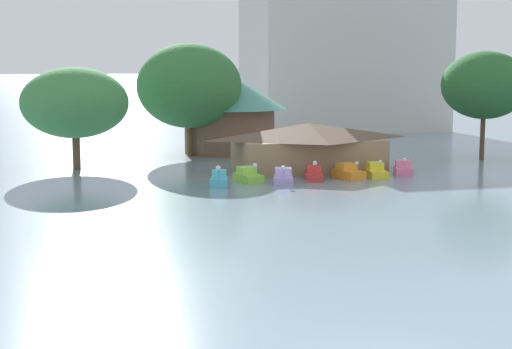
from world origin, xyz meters
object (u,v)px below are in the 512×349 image
at_px(boathouse, 308,146).
at_px(pedal_boat_orange, 348,172).
at_px(pedal_boat_cyan, 219,180).
at_px(shoreline_tree_right, 485,85).
at_px(pedal_boat_lavender, 283,177).
at_px(pedal_boat_yellow, 376,171).
at_px(shoreline_tree_mid, 189,86).
at_px(background_building_block, 342,55).
at_px(pedal_boat_pink, 403,169).
at_px(shoreline_tree_tall_left, 75,103).
at_px(pedal_boat_lime, 248,176).
at_px(pedal_boat_red, 314,174).
at_px(green_roof_pavilion, 230,109).

bearing_deg(boathouse, pedal_boat_orange, -73.34).
relative_size(pedal_boat_cyan, shoreline_tree_right, 0.24).
xyz_separation_m(pedal_boat_lavender, pedal_boat_yellow, (8.54, 1.41, -0.01)).
bearing_deg(pedal_boat_cyan, shoreline_tree_right, 124.40).
bearing_deg(shoreline_tree_mid, background_building_block, 46.33).
bearing_deg(shoreline_tree_right, background_building_block, 90.54).
distance_m(pedal_boat_pink, shoreline_tree_tall_left, 29.64).
relative_size(pedal_boat_yellow, shoreline_tree_right, 0.27).
bearing_deg(pedal_boat_lime, pedal_boat_red, 73.01).
relative_size(pedal_boat_red, shoreline_tree_right, 0.28).
xyz_separation_m(pedal_boat_lime, shoreline_tree_mid, (-1.70, 18.54, 6.80)).
height_order(pedal_boat_pink, boathouse, boathouse).
distance_m(pedal_boat_yellow, shoreline_tree_right, 18.77).
bearing_deg(pedal_boat_yellow, pedal_boat_cyan, -76.36).
relative_size(pedal_boat_cyan, shoreline_tree_tall_left, 0.26).
distance_m(shoreline_tree_right, background_building_block, 38.95).
relative_size(pedal_boat_yellow, pedal_boat_pink, 1.08).
bearing_deg(boathouse, background_building_block, 65.67).
relative_size(pedal_boat_red, pedal_boat_yellow, 1.02).
bearing_deg(pedal_boat_red, shoreline_tree_tall_left, -106.28).
height_order(pedal_boat_yellow, shoreline_tree_right, shoreline_tree_right).
xyz_separation_m(pedal_boat_red, shoreline_tree_right, (20.72, 8.98, 6.93)).
xyz_separation_m(boathouse, green_roof_pavilion, (-3.77, 15.66, 2.49)).
bearing_deg(green_roof_pavilion, pedal_boat_pink, -62.15).
xyz_separation_m(shoreline_tree_tall_left, background_building_block, (39.11, 36.24, 4.92)).
distance_m(pedal_boat_orange, shoreline_tree_mid, 22.46).
xyz_separation_m(pedal_boat_cyan, background_building_block, (28.56, 49.11, 10.43)).
distance_m(pedal_boat_lime, shoreline_tree_mid, 19.82).
relative_size(green_roof_pavilion, shoreline_tree_right, 1.15).
xyz_separation_m(pedal_boat_pink, shoreline_tree_tall_left, (-27.13, 10.59, 5.51)).
xyz_separation_m(pedal_boat_yellow, green_roof_pavilion, (-8.02, 21.09, 4.23)).
height_order(pedal_boat_red, pedal_boat_yellow, pedal_boat_red).
xyz_separation_m(pedal_boat_pink, green_roof_pavilion, (-10.80, 20.45, 4.21)).
xyz_separation_m(pedal_boat_lime, pedal_boat_pink, (13.84, 0.54, 0.02)).
distance_m(pedal_boat_red, pedal_boat_yellow, 5.60).
xyz_separation_m(pedal_boat_lime, green_roof_pavilion, (3.04, 20.98, 4.23)).
xyz_separation_m(green_roof_pavilion, shoreline_tree_right, (23.15, -12.40, 2.69)).
relative_size(pedal_boat_lavender, pedal_boat_red, 0.85).
bearing_deg(pedal_boat_orange, shoreline_tree_mid, -166.32).
height_order(pedal_boat_orange, background_building_block, background_building_block).
distance_m(pedal_boat_lavender, green_roof_pavilion, 22.90).
relative_size(pedal_boat_pink, shoreline_tree_right, 0.25).
bearing_deg(pedal_boat_red, pedal_boat_cyan, -65.46).
bearing_deg(shoreline_tree_mid, boathouse, -57.20).
height_order(pedal_boat_red, shoreline_tree_mid, shoreline_tree_mid).
height_order(pedal_boat_lavender, pedal_boat_red, pedal_boat_red).
height_order(pedal_boat_orange, shoreline_tree_right, shoreline_tree_right).
relative_size(green_roof_pavilion, shoreline_tree_tall_left, 1.29).
bearing_deg(boathouse, pedal_boat_cyan, -143.54).
distance_m(pedal_boat_lavender, pedal_boat_red, 3.16).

